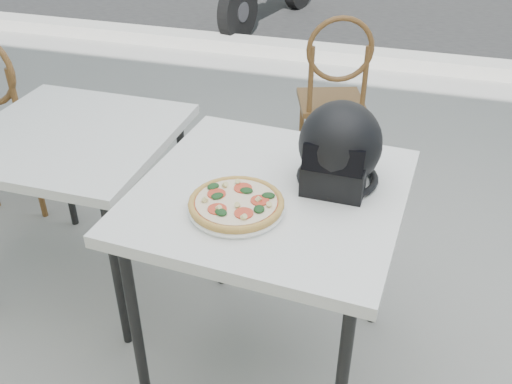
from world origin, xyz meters
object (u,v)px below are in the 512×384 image
(plate, at_px, (236,209))
(cafe_chair_side, at_px, (7,111))
(cafe_chair_main, at_px, (334,87))
(cafe_table_main, at_px, (270,207))
(cafe_table_side, at_px, (73,147))
(pizza, at_px, (236,203))
(helmet, at_px, (339,149))

(plate, xyz_separation_m, cafe_chair_side, (-1.57, 0.87, -0.26))
(plate, height_order, cafe_chair_main, cafe_chair_main)
(cafe_table_main, height_order, cafe_table_side, cafe_table_main)
(plate, height_order, cafe_table_side, plate)
(pizza, height_order, cafe_table_side, pizza)
(cafe_chair_main, height_order, cafe_table_side, cafe_chair_main)
(helmet, height_order, cafe_table_side, helmet)
(pizza, height_order, cafe_chair_side, cafe_chair_side)
(plate, relative_size, cafe_chair_main, 0.33)
(cafe_table_main, relative_size, cafe_table_side, 1.13)
(pizza, distance_m, cafe_table_side, 0.98)
(cafe_table_main, height_order, pizza, pizza)
(helmet, xyz_separation_m, cafe_chair_side, (-1.84, 0.60, -0.38))
(cafe_table_main, distance_m, plate, 0.19)
(cafe_table_main, bearing_deg, cafe_chair_main, 91.41)
(cafe_chair_side, bearing_deg, helmet, 163.50)
(plate, xyz_separation_m, cafe_table_side, (-0.87, 0.42, -0.13))
(cafe_table_main, bearing_deg, cafe_table_side, 164.37)
(helmet, distance_m, cafe_chair_main, 1.55)
(plate, distance_m, pizza, 0.02)
(pizza, bearing_deg, plate, -100.43)
(pizza, relative_size, cafe_chair_side, 0.32)
(cafe_table_main, height_order, helmet, helmet)
(plate, distance_m, cafe_table_side, 0.97)
(pizza, distance_m, cafe_chair_side, 1.81)
(plate, relative_size, cafe_chair_side, 0.31)
(helmet, xyz_separation_m, cafe_chair_main, (-0.24, 1.47, -0.40))
(cafe_chair_main, xyz_separation_m, cafe_table_side, (-0.90, -1.32, 0.15))
(plate, distance_m, cafe_chair_side, 1.81)
(pizza, relative_size, helmet, 1.13)
(cafe_table_main, xyz_separation_m, cafe_chair_side, (-1.64, 0.71, -0.18))
(helmet, xyz_separation_m, cafe_table_side, (-1.14, 0.16, -0.25))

